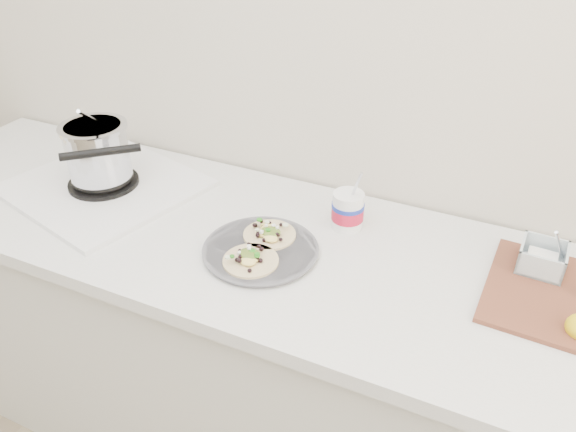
% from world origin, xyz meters
% --- Properties ---
extents(counter, '(2.44, 0.66, 0.90)m').
position_xyz_m(counter, '(0.00, 1.43, 0.45)').
color(counter, silver).
rests_on(counter, ground).
extents(stove, '(0.61, 0.58, 0.24)m').
position_xyz_m(stove, '(-0.57, 1.45, 0.98)').
color(stove, silver).
rests_on(stove, counter).
extents(taco_plate, '(0.29, 0.29, 0.04)m').
position_xyz_m(taco_plate, '(0.00, 1.36, 0.92)').
color(taco_plate, '#57575E').
rests_on(taco_plate, counter).
extents(tub, '(0.09, 0.09, 0.20)m').
position_xyz_m(tub, '(0.16, 1.56, 0.96)').
color(tub, white).
rests_on(tub, counter).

